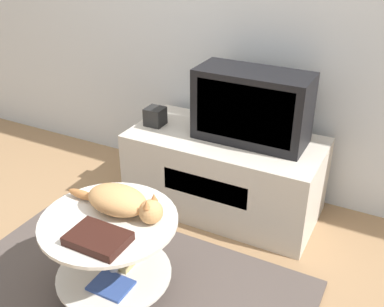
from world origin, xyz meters
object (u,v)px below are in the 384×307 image
(speaker, at_px, (155,116))
(cat, at_px, (121,201))
(dvd_box, at_px, (98,239))
(tv, at_px, (252,107))

(speaker, xyz_separation_m, cat, (0.34, -0.85, -0.04))
(dvd_box, bearing_deg, speaker, 109.17)
(tv, distance_m, dvd_box, 1.21)
(tv, relative_size, speaker, 5.77)
(tv, bearing_deg, cat, -107.14)
(tv, bearing_deg, speaker, -172.80)
(speaker, distance_m, dvd_box, 1.15)
(cat, bearing_deg, speaker, 111.46)
(speaker, bearing_deg, tv, 7.20)
(dvd_box, bearing_deg, tv, 77.90)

